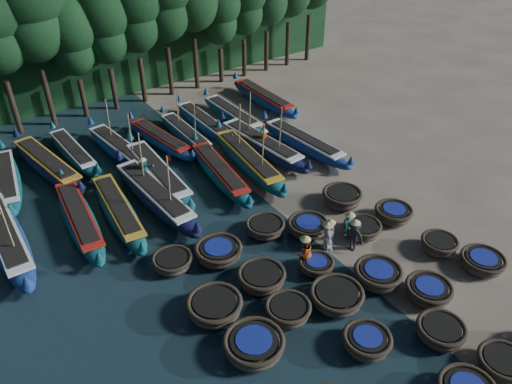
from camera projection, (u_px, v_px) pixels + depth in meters
ground at (311, 238)px, 24.94m from camera, size 120.00×120.00×0.00m
foliage_wall at (117, 25)px, 37.99m from camera, size 40.00×3.00×10.00m
coracle_3 at (503, 363)px, 18.41m from camera, size 1.96×1.96×0.69m
coracle_6 at (367, 341)px, 19.18m from camera, size 2.12×2.12×0.75m
coracle_7 at (441, 331)px, 19.60m from camera, size 2.33×2.33×0.74m
coracle_8 at (428, 291)px, 21.38m from camera, size 2.51×2.51×0.75m
coracle_9 at (482, 261)px, 22.96m from camera, size 2.18×2.18×0.67m
coracle_10 at (254, 345)px, 19.02m from camera, size 2.41×2.41×0.79m
coracle_11 at (288, 310)px, 20.50m from camera, size 1.95×1.95×0.72m
coracle_12 at (337, 296)px, 21.10m from camera, size 2.33×2.33×0.76m
coracle_13 at (378, 275)px, 22.11m from camera, size 2.64×2.64×0.84m
coracle_14 at (439, 244)px, 23.92m from camera, size 2.08×2.08×0.72m
coracle_15 at (215, 307)px, 20.58m from camera, size 2.58×2.58×0.83m
coracle_16 at (262, 277)px, 22.02m from camera, size 2.18×2.18×0.78m
coracle_17 at (316, 265)px, 22.77m from camera, size 1.89×1.89×0.66m
coracle_18 at (362, 229)px, 24.92m from camera, size 2.15×2.15×0.71m
coracle_19 at (393, 213)px, 25.91m from camera, size 2.35×2.35×0.77m
coracle_20 at (172, 261)px, 22.96m from camera, size 2.23×2.23×0.68m
coracle_21 at (219, 252)px, 23.41m from camera, size 2.76×2.76×0.80m
coracle_22 at (265, 227)px, 25.03m from camera, size 2.18×2.18×0.70m
coracle_23 at (308, 226)px, 25.06m from camera, size 2.10×2.10×0.72m
coracle_24 at (342, 197)px, 27.04m from camera, size 2.34×2.34×0.84m
long_boat_0 at (7, 238)px, 24.03m from camera, size 1.64×9.06×3.85m
long_boat_1 at (80, 219)px, 25.34m from camera, size 2.19×8.30×1.47m
long_boat_2 at (119, 211)px, 25.93m from camera, size 2.16×8.16×1.44m
long_boat_3 at (155, 195)px, 26.95m from camera, size 2.07×9.08×3.86m
long_boat_4 at (158, 174)px, 28.76m from camera, size 1.90×9.05×1.59m
long_boat_5 at (220, 172)px, 29.02m from camera, size 2.41×8.03×1.42m
long_boat_6 at (248, 160)px, 30.02m from camera, size 2.51×8.84×3.78m
long_boat_7 at (261, 145)px, 31.61m from camera, size 2.30×8.77×3.74m
long_boat_8 at (304, 143)px, 31.89m from camera, size 2.07×8.26×1.46m
long_boat_9 at (8, 180)px, 28.35m from camera, size 2.48×7.74×1.38m
long_boat_10 at (48, 164)px, 29.65m from camera, size 2.96×8.69×1.55m
long_boat_11 at (73, 152)px, 31.04m from camera, size 1.65×7.39×1.30m
long_boat_12 at (120, 149)px, 31.18m from camera, size 2.36×8.27×3.54m
long_boat_13 at (160, 139)px, 32.42m from camera, size 2.33×7.30×1.30m
long_boat_14 at (186, 134)px, 33.05m from camera, size 1.33×7.26×3.08m
long_boat_15 at (204, 123)px, 34.33m from camera, size 1.39×7.72×1.36m
long_boat_16 at (233, 115)px, 35.28m from camera, size 1.44×7.80×1.37m
long_boat_17 at (264, 98)px, 37.63m from camera, size 1.52×8.34×1.47m
fisherman_0 at (329, 234)px, 23.81m from camera, size 0.93×0.96×1.86m
fisherman_1 at (349, 224)px, 24.47m from camera, size 0.55×0.52×1.69m
fisherman_2 at (305, 252)px, 22.71m from camera, size 0.86×0.68×1.93m
fisherman_3 at (354, 235)px, 23.74m from camera, size 0.90×1.23×1.91m
fisherman_4 at (327, 236)px, 23.69m from camera, size 0.79×1.02×1.81m
fisherman_5 at (144, 172)px, 28.39m from camera, size 0.80×1.68×1.94m
fisherman_6 at (264, 141)px, 31.47m from camera, size 0.93×0.84×1.80m
tree_5 at (70, 34)px, 32.96m from camera, size 3.68×3.68×8.68m
tree_6 at (102, 18)px, 33.66m from camera, size 4.09×4.09×9.65m
tree_7 at (132, 3)px, 34.36m from camera, size 4.51×4.51×10.63m
tree_10 at (219, 8)px, 38.36m from camera, size 3.68×3.68×8.68m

